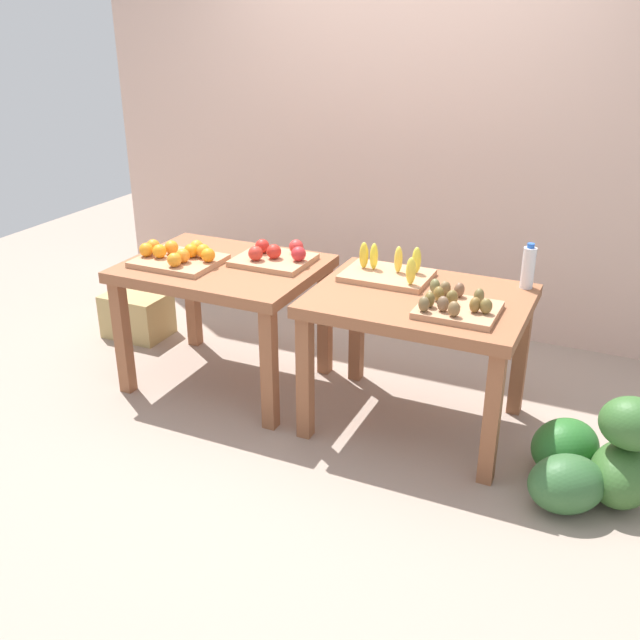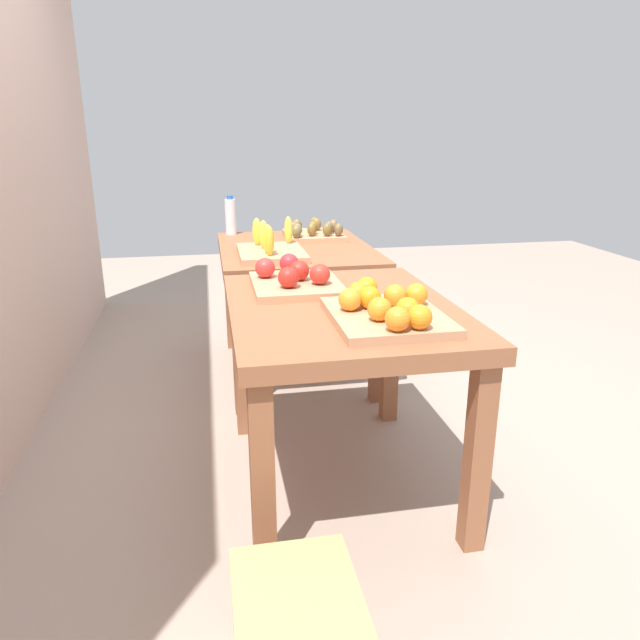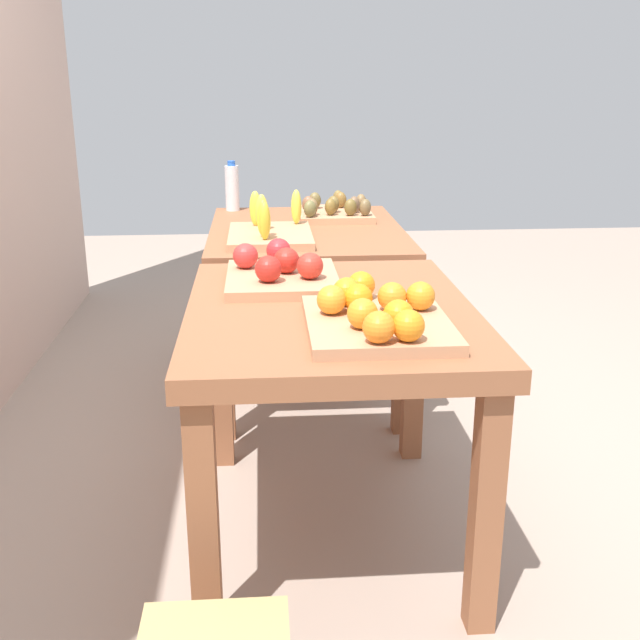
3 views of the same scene
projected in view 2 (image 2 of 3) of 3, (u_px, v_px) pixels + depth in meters
ground_plane at (314, 414)px, 2.83m from camera, size 8.00×8.00×0.00m
display_table_left at (341, 332)px, 2.12m from camera, size 1.04×0.80×0.72m
display_table_right at (295, 265)px, 3.17m from camera, size 1.04×0.80×0.72m
orange_bin at (386, 310)px, 1.89m from camera, size 0.46×0.36×0.11m
apple_bin at (295, 279)px, 2.29m from camera, size 0.40×0.34×0.11m
banana_crate at (271, 248)px, 2.89m from camera, size 0.44×0.32×0.17m
kiwi_bin at (314, 232)px, 3.34m from camera, size 0.36×0.32×0.10m
water_bottle at (231, 216)px, 3.46m from camera, size 0.06×0.06×0.23m
watermelon_pile at (312, 296)px, 4.19m from camera, size 0.64×0.69×0.51m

